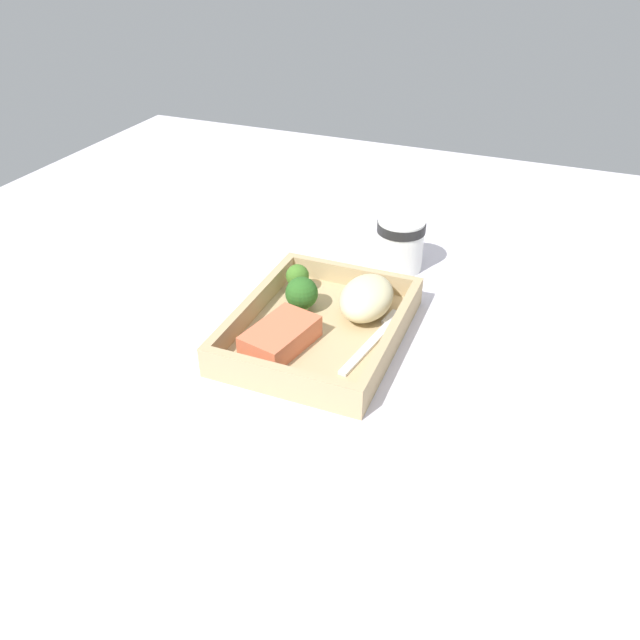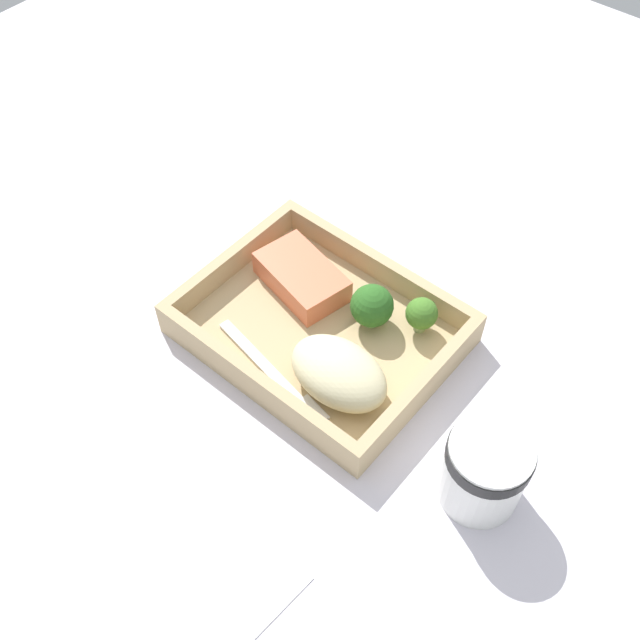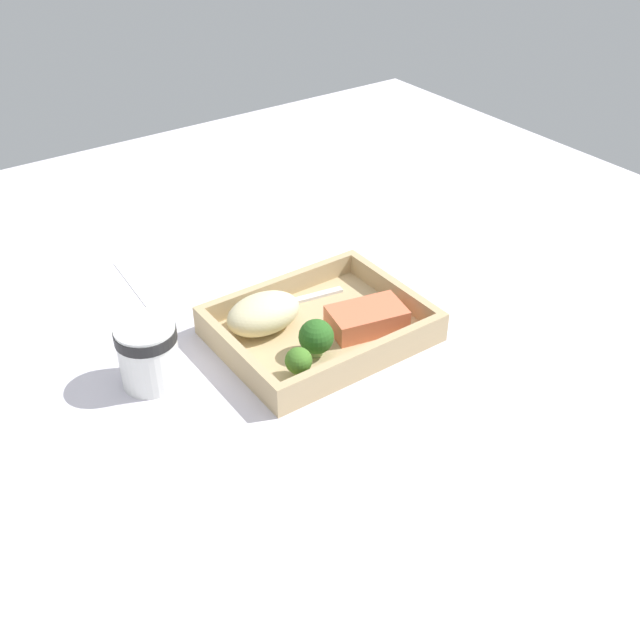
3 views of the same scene
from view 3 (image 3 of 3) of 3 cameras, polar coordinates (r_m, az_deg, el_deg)
The scene contains 10 objects.
ground_plane at distance 100.70cm, azimuth -0.00°, elevation -1.72°, with size 160.00×160.00×2.00cm, color silver.
takeout_tray at distance 99.74cm, azimuth -0.00°, elevation -0.99°, with size 26.54×20.78×1.20cm, color tan.
tray_rim at distance 98.53cm, azimuth -0.00°, elevation -0.01°, with size 26.54×20.78×2.96cm.
salmon_fillet at distance 99.07cm, azimuth 3.58°, elevation 0.13°, with size 9.95×6.01×2.97cm, color #DD6D49.
mashed_potatoes at distance 98.32cm, azimuth -4.33°, elevation 0.49°, with size 10.38×6.95×4.94cm, color beige.
broccoli_floret_1 at distance 93.52cm, azimuth -0.29°, elevation -1.32°, with size 4.50×4.50×4.97cm.
broccoli_floret_2 at distance 89.99cm, azimuth -1.65°, elevation -3.17°, with size 3.34×3.34×4.21cm.
fork at distance 104.08cm, azimuth -2.79°, elevation 1.23°, with size 15.85×4.34×0.44cm.
paper_cup at distance 92.30cm, azimuth -12.98°, elevation -2.35°, with size 7.45×7.45×8.20cm.
receipt_slip at distance 115.39cm, azimuth -12.14°, elevation 3.36°, with size 9.50×14.03×0.24cm, color white.
Camera 3 is at (46.45, 65.88, 59.35)cm, focal length 42.00 mm.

